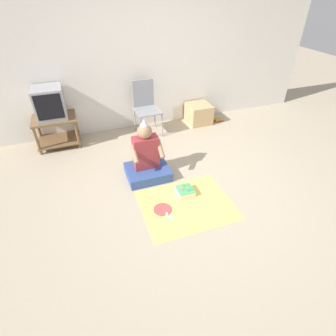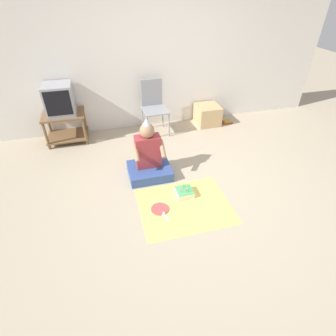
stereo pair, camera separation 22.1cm
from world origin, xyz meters
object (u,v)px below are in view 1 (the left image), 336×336
object	(u,v)px
book_pile	(218,120)
paper_plate	(162,209)
tv	(50,103)
birthday_cake	(185,191)
person_seated	(147,160)
cardboard_box_stack	(199,113)
folding_chair	(146,104)

from	to	relation	value
book_pile	paper_plate	world-z (taller)	book_pile
tv	paper_plate	distance (m)	2.49
book_pile	birthday_cake	world-z (taller)	birthday_cake
book_pile	birthday_cake	distance (m)	2.33
person_seated	paper_plate	bearing A→B (deg)	-91.75
cardboard_box_stack	birthday_cake	xyz separation A→B (m)	(-1.07, -1.89, -0.13)
tv	folding_chair	bearing A→B (deg)	-1.40
person_seated	paper_plate	distance (m)	0.78
tv	cardboard_box_stack	world-z (taller)	tv
book_pile	person_seated	size ratio (longest dim) A/B	0.23
cardboard_box_stack	book_pile	world-z (taller)	cardboard_box_stack
cardboard_box_stack	person_seated	size ratio (longest dim) A/B	0.52
book_pile	paper_plate	distance (m)	2.70
tv	folding_chair	xyz separation A→B (m)	(1.53, -0.04, -0.22)
folding_chair	birthday_cake	xyz separation A→B (m)	(-0.01, -1.87, -0.47)
person_seated	birthday_cake	distance (m)	0.70
tv	cardboard_box_stack	bearing A→B (deg)	-0.23
folding_chair	birthday_cake	bearing A→B (deg)	-90.38
tv	cardboard_box_stack	xyz separation A→B (m)	(2.58, -0.01, -0.56)
person_seated	birthday_cake	xyz separation A→B (m)	(0.35, -0.56, -0.21)
folding_chair	book_pile	world-z (taller)	folding_chair
paper_plate	folding_chair	bearing A→B (deg)	79.35
birthday_cake	cardboard_box_stack	bearing A→B (deg)	60.62
book_pile	person_seated	world-z (taller)	person_seated
cardboard_box_stack	folding_chair	bearing A→B (deg)	-178.53
birthday_cake	tv	bearing A→B (deg)	128.49
paper_plate	birthday_cake	bearing A→B (deg)	25.66
book_pile	person_seated	distance (m)	2.21
birthday_cake	paper_plate	world-z (taller)	birthday_cake
tv	cardboard_box_stack	size ratio (longest dim) A/B	1.08
tv	birthday_cake	size ratio (longest dim) A/B	2.28
cardboard_box_stack	person_seated	bearing A→B (deg)	-136.78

